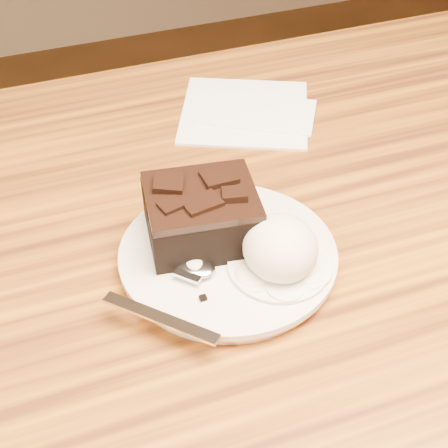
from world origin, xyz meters
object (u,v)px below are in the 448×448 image
object	(u,v)px
plate	(228,258)
ice_cream_scoop	(280,248)
brownie	(202,218)
spoon	(194,267)
napkin	(245,111)

from	to	relation	value
plate	ice_cream_scoop	size ratio (longest dim) A/B	2.87
ice_cream_scoop	brownie	bearing A→B (deg)	129.03
plate	brownie	distance (m)	0.04
plate	spoon	world-z (taller)	spoon
plate	spoon	bearing A→B (deg)	-160.05
ice_cream_scoop	napkin	xyz separation A→B (m)	(0.07, 0.26, -0.04)
plate	napkin	distance (m)	0.25
plate	spoon	distance (m)	0.04
brownie	spoon	world-z (taller)	brownie
plate	ice_cream_scoop	world-z (taller)	ice_cream_scoop
napkin	spoon	bearing A→B (deg)	-120.54
plate	spoon	xyz separation A→B (m)	(-0.04, -0.01, 0.01)
napkin	brownie	bearing A→B (deg)	-121.08
brownie	plate	bearing A→B (deg)	-60.74
ice_cream_scoop	napkin	bearing A→B (deg)	74.45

